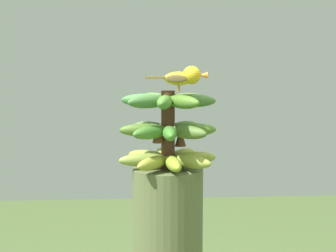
# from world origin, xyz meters

# --- Properties ---
(banana_bunch) EXTENTS (0.31, 0.31, 0.25)m
(banana_bunch) POSITION_xyz_m (0.00, 0.00, 1.27)
(banana_bunch) COLOR #4C2D1E
(banana_bunch) RESTS_ON banana_tree
(perched_bird) EXTENTS (0.07, 0.19, 0.08)m
(perched_bird) POSITION_xyz_m (0.04, 0.05, 1.44)
(perched_bird) COLOR #C68933
(perched_bird) RESTS_ON banana_bunch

